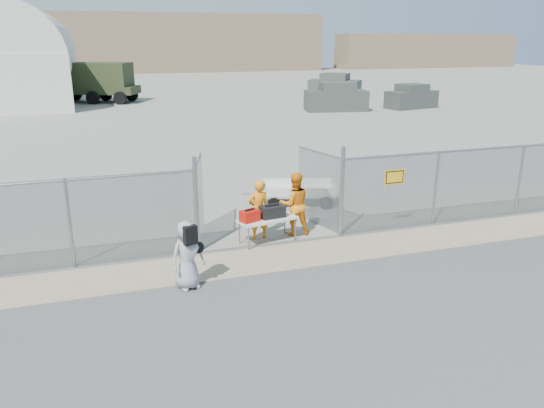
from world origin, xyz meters
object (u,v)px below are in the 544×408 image
object	(u,v)px
folding_table	(267,230)
security_worker_left	(258,210)
utility_trailer	(298,193)
security_worker_right	(295,204)
visitor	(187,255)

from	to	relation	value
folding_table	security_worker_left	xyz separation A→B (m)	(-0.14, 0.35, 0.49)
security_worker_left	utility_trailer	size ratio (longest dim) A/B	0.54
security_worker_left	folding_table	bearing A→B (deg)	107.66
security_worker_left	security_worker_right	world-z (taller)	security_worker_right
security_worker_left	visitor	bearing A→B (deg)	41.33
utility_trailer	security_worker_right	bearing A→B (deg)	-97.73
visitor	security_worker_left	bearing A→B (deg)	27.74
folding_table	security_worker_left	bearing A→B (deg)	100.38
security_worker_right	security_worker_left	bearing A→B (deg)	5.74
security_worker_left	utility_trailer	world-z (taller)	security_worker_left
security_worker_right	utility_trailer	distance (m)	2.95
visitor	utility_trailer	size ratio (longest dim) A/B	0.50
security_worker_left	utility_trailer	distance (m)	3.47
folding_table	security_worker_right	world-z (taller)	security_worker_right
security_worker_left	security_worker_right	xyz separation A→B (m)	(1.04, 0.00, 0.06)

